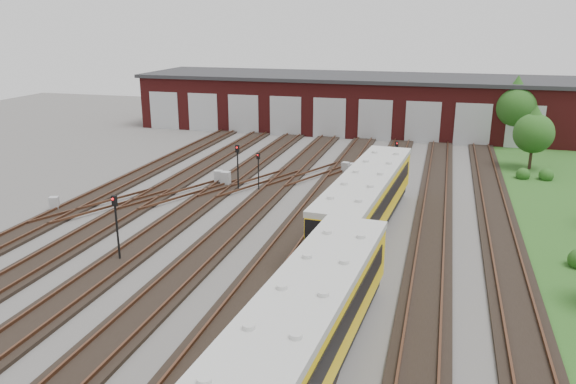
# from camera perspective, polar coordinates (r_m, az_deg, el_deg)

# --- Properties ---
(ground) EXTENTS (120.00, 120.00, 0.00)m
(ground) POSITION_cam_1_polar(r_m,az_deg,el_deg) (30.66, -5.17, -7.02)
(ground) COLOR #484543
(ground) RESTS_ON ground
(track_network) EXTENTS (30.40, 70.00, 0.33)m
(track_network) POSITION_cam_1_polar(r_m,az_deg,el_deg) (31.18, -5.09, -6.38)
(track_network) COLOR black
(track_network) RESTS_ON ground
(maintenance_shed) EXTENTS (51.00, 12.50, 6.35)m
(maintenance_shed) POSITION_cam_1_polar(r_m,az_deg,el_deg) (67.49, 6.95, 9.03)
(maintenance_shed) COLOR #561615
(maintenance_shed) RESTS_ON ground
(metro_train) EXTENTS (4.08, 48.12, 3.30)m
(metro_train) POSITION_cam_1_polar(r_m,az_deg,el_deg) (20.14, 1.44, -14.21)
(metro_train) COLOR black
(metro_train) RESTS_ON ground
(signal_mast_0) EXTENTS (0.32, 0.30, 3.73)m
(signal_mast_0) POSITION_cam_1_polar(r_m,az_deg,el_deg) (30.98, -17.05, -2.75)
(signal_mast_0) COLOR black
(signal_mast_0) RESTS_ON ground
(signal_mast_1) EXTENTS (0.29, 0.27, 3.57)m
(signal_mast_1) POSITION_cam_1_polar(r_m,az_deg,el_deg) (42.39, -5.14, 3.07)
(signal_mast_1) COLOR black
(signal_mast_1) RESTS_ON ground
(signal_mast_2) EXTENTS (0.25, 0.24, 3.00)m
(signal_mast_2) POSITION_cam_1_polar(r_m,az_deg,el_deg) (42.22, -3.03, 2.54)
(signal_mast_2) COLOR black
(signal_mast_2) RESTS_ON ground
(signal_mast_3) EXTENTS (0.27, 0.26, 3.13)m
(signal_mast_3) POSITION_cam_1_polar(r_m,az_deg,el_deg) (46.41, 10.91, 3.68)
(signal_mast_3) COLOR black
(signal_mast_3) RESTS_ON ground
(relay_cabinet_0) EXTENTS (0.73, 0.67, 0.98)m
(relay_cabinet_0) POSITION_cam_1_polar(r_m,az_deg,el_deg) (41.44, -22.64, -1.11)
(relay_cabinet_0) COLOR #A7A9AC
(relay_cabinet_0) RESTS_ON ground
(relay_cabinet_1) EXTENTS (0.75, 0.67, 1.07)m
(relay_cabinet_1) POSITION_cam_1_polar(r_m,az_deg,el_deg) (44.97, -7.08, 1.52)
(relay_cabinet_1) COLOR #A7A9AC
(relay_cabinet_1) RESTS_ON ground
(relay_cabinet_2) EXTENTS (0.69, 0.58, 1.15)m
(relay_cabinet_2) POSITION_cam_1_polar(r_m,az_deg,el_deg) (44.22, -6.36, 1.34)
(relay_cabinet_2) COLOR #A7A9AC
(relay_cabinet_2) RESTS_ON ground
(relay_cabinet_3) EXTENTS (0.72, 0.66, 1.00)m
(relay_cabinet_3) POSITION_cam_1_polar(r_m,az_deg,el_deg) (47.77, 5.88, 2.44)
(relay_cabinet_3) COLOR #A7A9AC
(relay_cabinet_3) RESTS_ON ground
(relay_cabinet_4) EXTENTS (0.75, 0.66, 1.10)m
(relay_cabinet_4) POSITION_cam_1_polar(r_m,az_deg,el_deg) (47.07, 6.72, 2.25)
(relay_cabinet_4) COLOR #A7A9AC
(relay_cabinet_4) RESTS_ON ground
(tree_0) EXTENTS (4.37, 4.37, 7.24)m
(tree_0) POSITION_cam_1_polar(r_m,az_deg,el_deg) (61.97, 22.15, 8.56)
(tree_0) COLOR black
(tree_0) RESTS_ON ground
(tree_1) EXTENTS (3.40, 3.40, 5.63)m
(tree_1) POSITION_cam_1_polar(r_m,az_deg,el_deg) (52.62, 23.74, 5.92)
(tree_1) COLOR black
(tree_1) RESTS_ON ground
(bush_1) EXTENTS (1.11, 1.11, 1.11)m
(bush_1) POSITION_cam_1_polar(r_m,az_deg,el_deg) (49.76, 22.78, 1.84)
(bush_1) COLOR #1C4A15
(bush_1) RESTS_ON ground
(bush_2) EXTENTS (1.17, 1.17, 1.17)m
(bush_2) POSITION_cam_1_polar(r_m,az_deg,el_deg) (50.13, 24.78, 1.74)
(bush_2) COLOR #1C4A15
(bush_2) RESTS_ON ground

